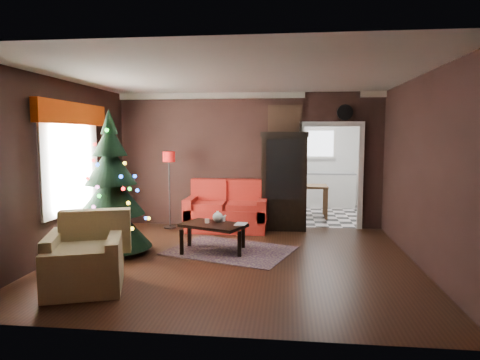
# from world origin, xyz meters

# --- Properties ---
(floor) EXTENTS (5.50, 5.50, 0.00)m
(floor) POSITION_xyz_m (0.00, 0.00, 0.00)
(floor) COLOR black
(floor) RESTS_ON ground
(ceiling) EXTENTS (5.50, 5.50, 0.00)m
(ceiling) POSITION_xyz_m (0.00, 0.00, 2.80)
(ceiling) COLOR white
(ceiling) RESTS_ON ground
(wall_back) EXTENTS (5.50, 0.00, 5.50)m
(wall_back) POSITION_xyz_m (0.00, 2.50, 1.40)
(wall_back) COLOR black
(wall_back) RESTS_ON ground
(wall_front) EXTENTS (5.50, 0.00, 5.50)m
(wall_front) POSITION_xyz_m (0.00, -2.50, 1.40)
(wall_front) COLOR black
(wall_front) RESTS_ON ground
(wall_left) EXTENTS (0.00, 5.50, 5.50)m
(wall_left) POSITION_xyz_m (-2.75, 0.00, 1.40)
(wall_left) COLOR black
(wall_left) RESTS_ON ground
(wall_right) EXTENTS (0.00, 5.50, 5.50)m
(wall_right) POSITION_xyz_m (2.75, 0.00, 1.40)
(wall_right) COLOR black
(wall_right) RESTS_ON ground
(doorway) EXTENTS (1.10, 0.10, 2.10)m
(doorway) POSITION_xyz_m (1.70, 2.50, 1.05)
(doorway) COLOR silver
(doorway) RESTS_ON ground
(left_window) EXTENTS (0.05, 1.60, 1.40)m
(left_window) POSITION_xyz_m (-2.71, 0.20, 1.45)
(left_window) COLOR white
(left_window) RESTS_ON wall_left
(valance) EXTENTS (0.12, 2.10, 0.35)m
(valance) POSITION_xyz_m (-2.63, 0.20, 2.27)
(valance) COLOR #A73005
(valance) RESTS_ON wall_left
(kitchen_floor) EXTENTS (3.00, 3.00, 0.00)m
(kitchen_floor) POSITION_xyz_m (1.70, 4.00, 0.00)
(kitchen_floor) COLOR silver
(kitchen_floor) RESTS_ON ground
(kitchen_window) EXTENTS (0.70, 0.06, 0.70)m
(kitchen_window) POSITION_xyz_m (1.70, 5.45, 1.70)
(kitchen_window) COLOR white
(kitchen_window) RESTS_ON ground
(rug) EXTENTS (2.30, 1.97, 0.01)m
(rug) POSITION_xyz_m (-0.12, 0.51, 0.01)
(rug) COLOR #342A30
(rug) RESTS_ON ground
(loveseat) EXTENTS (1.70, 0.90, 1.00)m
(loveseat) POSITION_xyz_m (-0.40, 2.05, 0.50)
(loveseat) COLOR #970710
(loveseat) RESTS_ON ground
(curio_cabinet) EXTENTS (0.90, 0.45, 1.90)m
(curio_cabinet) POSITION_xyz_m (0.75, 2.27, 0.95)
(curio_cabinet) COLOR black
(curio_cabinet) RESTS_ON ground
(floor_lamp) EXTENTS (0.26, 0.26, 1.54)m
(floor_lamp) POSITION_xyz_m (-1.53, 1.85, 0.83)
(floor_lamp) COLOR black
(floor_lamp) RESTS_ON ground
(christmas_tree) EXTENTS (1.61, 1.61, 2.40)m
(christmas_tree) POSITION_xyz_m (-2.00, 0.14, 1.05)
(christmas_tree) COLOR black
(christmas_tree) RESTS_ON ground
(armchair) EXTENTS (1.20, 1.20, 0.97)m
(armchair) POSITION_xyz_m (-1.69, -1.45, 0.46)
(armchair) COLOR tan
(armchair) RESTS_ON ground
(coffee_table) EXTENTS (1.17, 0.96, 0.46)m
(coffee_table) POSITION_xyz_m (-0.39, 0.43, 0.24)
(coffee_table) COLOR black
(coffee_table) RESTS_ON rug
(teapot) EXTENTS (0.25, 0.25, 0.19)m
(teapot) POSITION_xyz_m (-0.34, 0.55, 0.56)
(teapot) COLOR white
(teapot) RESTS_ON coffee_table
(cup_a) EXTENTS (0.10, 0.10, 0.07)m
(cup_a) POSITION_xyz_m (-0.26, 0.66, 0.50)
(cup_a) COLOR silver
(cup_a) RESTS_ON coffee_table
(cup_b) EXTENTS (0.09, 0.09, 0.07)m
(cup_b) POSITION_xyz_m (-0.50, 0.49, 0.50)
(cup_b) COLOR silver
(cup_b) RESTS_ON coffee_table
(book) EXTENTS (0.18, 0.04, 0.25)m
(book) POSITION_xyz_m (-0.02, 0.42, 0.59)
(book) COLOR tan
(book) RESTS_ON coffee_table
(wall_clock) EXTENTS (0.32, 0.32, 0.06)m
(wall_clock) POSITION_xyz_m (1.95, 2.45, 2.38)
(wall_clock) COLOR silver
(wall_clock) RESTS_ON wall_back
(painting) EXTENTS (0.62, 0.05, 0.52)m
(painting) POSITION_xyz_m (0.75, 2.46, 2.25)
(painting) COLOR #B8743B
(painting) RESTS_ON wall_back
(kitchen_counter) EXTENTS (1.80, 0.60, 0.90)m
(kitchen_counter) POSITION_xyz_m (1.70, 5.20, 0.45)
(kitchen_counter) COLOR white
(kitchen_counter) RESTS_ON ground
(kitchen_table) EXTENTS (0.70, 0.70, 0.75)m
(kitchen_table) POSITION_xyz_m (1.40, 3.70, 0.38)
(kitchen_table) COLOR brown
(kitchen_table) RESTS_ON ground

